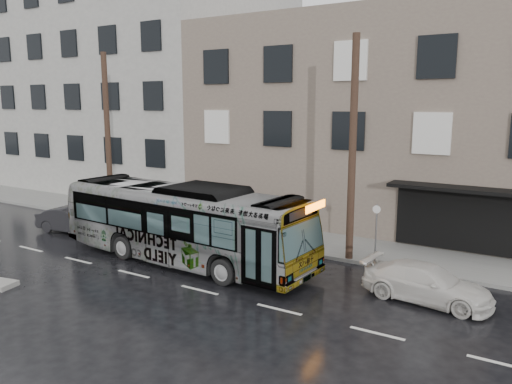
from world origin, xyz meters
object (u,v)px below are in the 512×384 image
sign_post (376,234)px  dark_sedan (73,220)px  bus (182,223)px  white_sedan (427,283)px  utility_pole_front (353,150)px  utility_pole_rear (108,137)px

sign_post → dark_sedan: size_ratio=0.61×
bus → sign_post: bearing=-59.5°
white_sedan → dark_sedan: bearing=96.4°
white_sedan → utility_pole_front: bearing=60.5°
sign_post → bus: bearing=-152.9°
utility_pole_rear → sign_post: size_ratio=3.75×
dark_sedan → sign_post: bearing=-86.8°
utility_pole_front → white_sedan: size_ratio=2.13×
bus → dark_sedan: bus is taller
sign_post → dark_sedan: bearing=-169.1°
utility_pole_rear → dark_sedan: size_ratio=2.30×
utility_pole_rear → white_sedan: size_ratio=2.13×
utility_pole_rear → white_sedan: (17.71, -2.62, -4.04)m
utility_pole_front → white_sedan: utility_pole_front is taller
utility_pole_front → white_sedan: bearing=-35.2°
utility_pole_front → dark_sedan: size_ratio=2.30×
utility_pole_front → bus: 7.51m
sign_post → bus: bus is taller
utility_pole_front → sign_post: bearing=0.0°
utility_pole_rear → bus: utility_pole_rear is taller
sign_post → bus: 7.85m
white_sedan → dark_sedan: dark_sedan is taller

